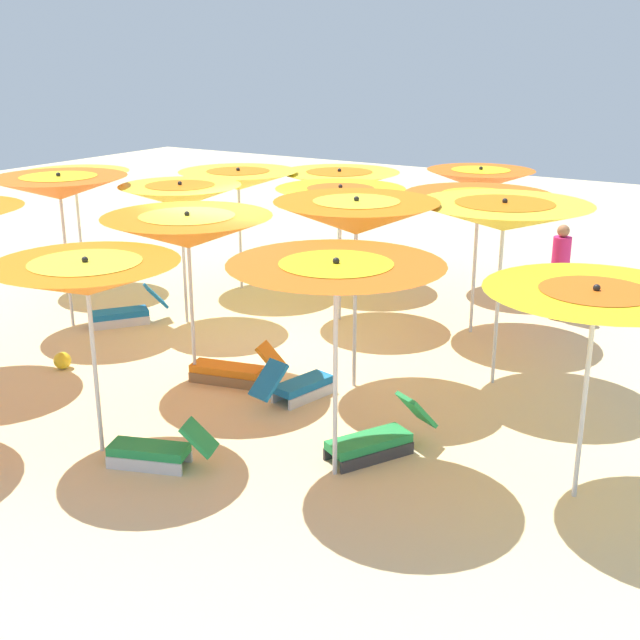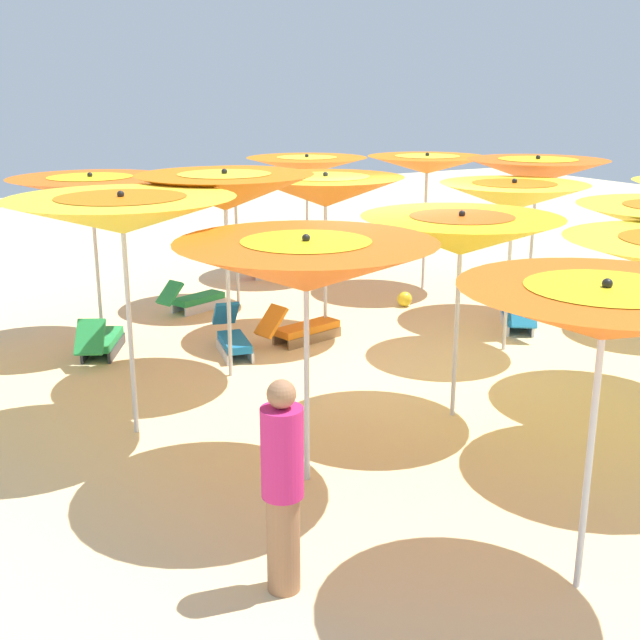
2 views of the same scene
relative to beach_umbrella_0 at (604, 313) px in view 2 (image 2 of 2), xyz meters
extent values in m
cube|color=beige|center=(4.91, -1.39, -2.08)|extent=(39.10, 39.10, 0.04)
cylinder|color=silver|center=(0.00, 0.00, -1.04)|extent=(0.05, 0.05, 2.05)
cone|color=orange|center=(0.00, 0.00, -0.01)|extent=(1.96, 1.96, 0.36)
cone|color=yellow|center=(0.00, 0.00, 0.08)|extent=(1.07, 1.07, 0.19)
sphere|color=black|center=(0.00, 0.00, 0.20)|extent=(0.07, 0.07, 0.07)
cylinder|color=silver|center=(2.42, 0.92, -1.06)|extent=(0.05, 0.05, 2.01)
cone|color=orange|center=(2.42, 0.92, -0.06)|extent=(2.28, 2.28, 0.44)
cone|color=yellow|center=(2.42, 0.92, 0.06)|extent=(1.13, 1.13, 0.22)
sphere|color=black|center=(2.42, 0.92, 0.20)|extent=(0.07, 0.07, 0.07)
cylinder|color=silver|center=(2.97, -1.20, -1.06)|extent=(0.05, 0.05, 2.00)
cone|color=yellow|center=(2.97, -1.20, -0.06)|extent=(2.10, 2.10, 0.40)
cone|color=orange|center=(2.97, -1.20, 0.04)|extent=(1.09, 1.09, 0.21)
sphere|color=black|center=(2.97, -1.20, 0.17)|extent=(0.07, 0.07, 0.07)
cylinder|color=silver|center=(4.46, -3.27, -1.01)|extent=(0.05, 0.05, 2.10)
cone|color=yellow|center=(4.46, -3.27, 0.04)|extent=(1.94, 1.94, 0.35)
cone|color=orange|center=(4.46, -3.27, 0.12)|extent=(1.10, 1.10, 0.20)
sphere|color=black|center=(4.46, -3.27, 0.25)|extent=(0.07, 0.07, 0.07)
cylinder|color=silver|center=(5.58, -4.75, -0.93)|extent=(0.05, 0.05, 2.26)
cone|color=orange|center=(5.58, -4.75, 0.20)|extent=(2.11, 2.11, 0.36)
cone|color=yellow|center=(5.58, -4.75, 0.28)|extent=(1.18, 1.18, 0.20)
sphere|color=black|center=(5.58, -4.75, 0.41)|extent=(0.07, 0.07, 0.07)
cylinder|color=silver|center=(4.24, 1.98, -0.92)|extent=(0.05, 0.05, 2.28)
cone|color=yellow|center=(4.24, 1.98, 0.22)|extent=(2.24, 2.24, 0.36)
cone|color=orange|center=(4.24, 1.98, 0.30)|extent=(1.27, 1.27, 0.20)
sphere|color=black|center=(4.24, 1.98, 0.43)|extent=(0.07, 0.07, 0.07)
cylinder|color=silver|center=(5.34, 0.43, -0.92)|extent=(0.05, 0.05, 2.29)
cone|color=orange|center=(5.34, 0.43, 0.23)|extent=(2.11, 2.11, 0.43)
cone|color=yellow|center=(5.34, 0.43, 0.34)|extent=(1.11, 1.11, 0.22)
sphere|color=black|center=(5.34, 0.43, 0.47)|extent=(0.07, 0.07, 0.07)
cylinder|color=silver|center=(6.34, -1.50, -1.03)|extent=(0.05, 0.05, 2.07)
cone|color=orange|center=(6.34, -1.50, 0.01)|extent=(2.21, 2.21, 0.43)
cone|color=yellow|center=(6.34, -1.50, 0.11)|extent=(1.24, 1.24, 0.24)
sphere|color=black|center=(6.34, -1.50, 0.25)|extent=(0.07, 0.07, 0.07)
cylinder|color=silver|center=(7.85, -4.39, -0.97)|extent=(0.05, 0.05, 2.19)
cone|color=orange|center=(7.85, -4.39, 0.13)|extent=(2.06, 2.06, 0.30)
cone|color=yellow|center=(7.85, -4.39, 0.20)|extent=(1.12, 1.12, 0.16)
sphere|color=black|center=(7.85, -4.39, 0.31)|extent=(0.07, 0.07, 0.07)
cylinder|color=silver|center=(7.55, 1.46, -0.98)|extent=(0.05, 0.05, 2.17)
cone|color=orange|center=(7.55, 1.46, 0.11)|extent=(2.19, 2.19, 0.30)
cone|color=yellow|center=(7.55, 1.46, 0.18)|extent=(1.14, 1.14, 0.16)
sphere|color=black|center=(7.55, 1.46, 0.29)|extent=(0.07, 0.07, 0.07)
cylinder|color=silver|center=(8.48, -1.06, -1.06)|extent=(0.05, 0.05, 2.01)
cone|color=orange|center=(8.48, -1.06, -0.05)|extent=(2.00, 2.00, 0.36)
cone|color=yellow|center=(8.48, -1.06, 0.03)|extent=(1.19, 1.19, 0.22)
sphere|color=black|center=(8.48, -1.06, 0.16)|extent=(0.07, 0.07, 0.07)
cylinder|color=silver|center=(9.92, -3.15, -1.03)|extent=(0.05, 0.05, 2.07)
cone|color=orange|center=(9.92, -3.15, 0.00)|extent=(2.26, 2.26, 0.31)
cone|color=yellow|center=(9.92, -3.15, 0.09)|extent=(1.14, 1.14, 0.16)
sphere|color=black|center=(9.92, -3.15, 0.19)|extent=(0.07, 0.07, 0.07)
cube|color=#333338|center=(7.10, 1.75, -1.99)|extent=(0.86, 0.48, 0.14)
cube|color=#333338|center=(6.94, 1.43, -1.99)|extent=(0.86, 0.48, 0.14)
cube|color=green|center=(7.02, 1.59, -1.87)|extent=(1.01, 0.76, 0.10)
cube|color=green|center=(6.45, 1.89, -1.64)|extent=(0.49, 0.49, 0.41)
cube|color=silver|center=(8.61, -0.30, -1.99)|extent=(0.33, 0.82, 0.14)
cube|color=silver|center=(8.31, -0.41, -1.99)|extent=(0.33, 0.82, 0.14)
cube|color=green|center=(8.46, -0.35, -1.87)|extent=(0.60, 0.92, 0.10)
cube|color=green|center=(8.26, 0.20, -1.67)|extent=(0.42, 0.43, 0.34)
cube|color=silver|center=(5.25, -3.99, -1.99)|extent=(0.79, 0.58, 0.14)
cube|color=silver|center=(5.04, -4.28, -1.99)|extent=(0.79, 0.58, 0.14)
cube|color=#1972B7|center=(5.14, -4.14, -1.87)|extent=(0.97, 0.84, 0.10)
cube|color=#1972B7|center=(4.63, -3.77, -1.64)|extent=(0.49, 0.49, 0.39)
cube|color=silver|center=(10.03, -2.50, -1.99)|extent=(0.30, 0.80, 0.14)
cube|color=silver|center=(9.73, -2.40, -1.99)|extent=(0.30, 0.80, 0.14)
cube|color=red|center=(9.88, -2.45, -1.87)|extent=(0.57, 0.89, 0.10)
cube|color=red|center=(10.07, -1.89, -1.68)|extent=(0.42, 0.47, 0.32)
cube|color=silver|center=(6.00, -0.08, -1.99)|extent=(0.81, 0.21, 0.14)
cube|color=silver|center=(6.07, 0.23, -1.99)|extent=(0.81, 0.21, 0.14)
cube|color=#1972B7|center=(6.04, 0.07, -1.87)|extent=(0.87, 0.49, 0.10)
cube|color=#1972B7|center=(6.63, -0.05, -1.64)|extent=(0.48, 0.41, 0.41)
cube|color=olive|center=(6.30, -1.06, -1.99)|extent=(0.27, 0.98, 0.14)
cube|color=olive|center=(5.98, -1.13, -1.99)|extent=(0.27, 0.98, 0.14)
cube|color=orange|center=(6.14, -1.10, -1.87)|extent=(0.56, 1.05, 0.10)
cube|color=orange|center=(5.99, -0.45, -1.64)|extent=(0.41, 0.43, 0.39)
cylinder|color=#A3704C|center=(1.01, 1.87, -1.69)|extent=(0.24, 0.24, 0.75)
cylinder|color=#D82672|center=(1.01, 1.87, -0.99)|extent=(0.30, 0.30, 0.66)
sphere|color=#A3704C|center=(1.01, 1.87, -0.56)|extent=(0.20, 0.20, 0.20)
sphere|color=yellow|center=(7.00, -3.39, -1.94)|extent=(0.25, 0.25, 0.25)
camera|label=1|loc=(14.29, 5.50, 2.28)|focal=46.20mm
camera|label=2|loc=(-3.52, 4.12, 1.43)|focal=45.22mm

